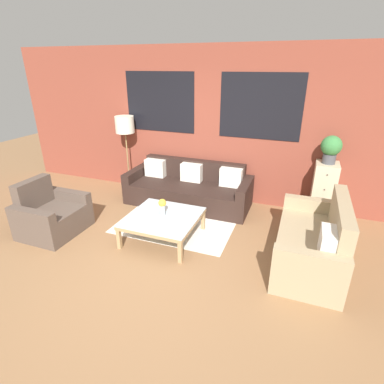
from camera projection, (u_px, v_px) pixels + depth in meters
The scene contains 11 objects.
ground_plane at pixel (150, 262), 4.04m from camera, with size 16.00×16.00×0.00m, color #8E6642.
wall_back_brick at pixel (207, 126), 5.58m from camera, with size 8.40×0.09×2.80m.
rug at pixel (179, 221), 5.11m from camera, with size 1.89×1.53×0.00m.
couch_dark at pixel (189, 189), 5.67m from camera, with size 2.32×0.88×0.78m.
settee_vintage at pixel (313, 243), 3.91m from camera, with size 0.80×1.63×0.92m.
armchair_corner at pixel (52, 216), 4.69m from camera, with size 0.80×0.91×0.84m.
coffee_table at pixel (163, 219), 4.48m from camera, with size 1.03×1.03×0.37m.
floor_lamp at pixel (125, 128), 5.89m from camera, with size 0.37×0.37×1.54m.
drawer_cabinet at pixel (323, 192), 5.00m from camera, with size 0.36×0.44×1.00m.
potted_plant at pixel (331, 148), 4.70m from camera, with size 0.32×0.32×0.45m.
flower_vase at pixel (162, 206), 4.45m from camera, with size 0.12×0.12×0.26m.
Camera 1 is at (1.71, -2.92, 2.47)m, focal length 28.00 mm.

